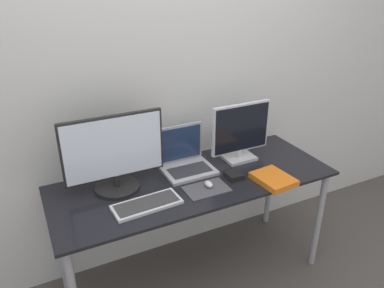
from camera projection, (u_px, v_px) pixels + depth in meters
name	position (u px, v px, depth m)	size (l,w,h in m)	color
wall_back	(167.00, 78.00, 2.29)	(7.00, 0.05, 2.50)	silver
desk	(194.00, 191.00, 2.24)	(1.67, 0.63, 0.73)	black
monitor_left	(114.00, 155.00, 2.02)	(0.56, 0.25, 0.44)	black
monitor_right	(241.00, 132.00, 2.36)	(0.40, 0.14, 0.38)	silver
laptop	(185.00, 159.00, 2.30)	(0.31, 0.26, 0.26)	#ADADB2
keyboard	(147.00, 204.00, 1.95)	(0.37, 0.17, 0.02)	silver
mousepad	(207.00, 189.00, 2.10)	(0.25, 0.16, 0.00)	#47474C
mouse	(209.00, 184.00, 2.11)	(0.04, 0.06, 0.03)	silver
book	(273.00, 179.00, 2.17)	(0.21, 0.25, 0.04)	orange
power_brick	(234.00, 175.00, 2.21)	(0.09, 0.10, 0.03)	black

